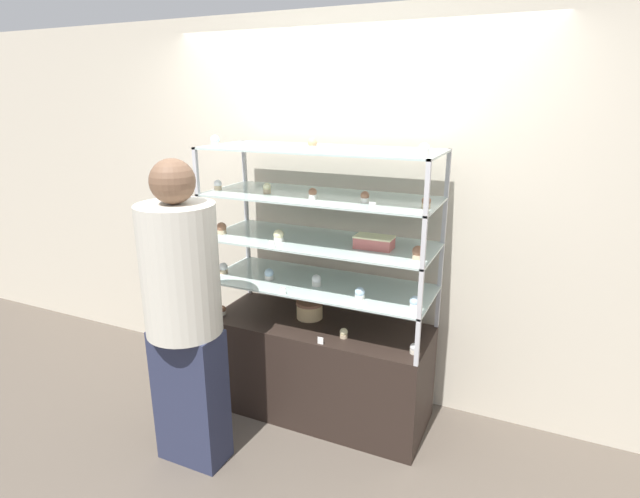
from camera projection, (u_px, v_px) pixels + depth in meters
name	position (u px, v px, depth m)	size (l,w,h in m)	color
ground_plane	(320.00, 410.00, 3.44)	(20.00, 20.00, 0.00)	brown
back_wall	(345.00, 213.00, 3.42)	(8.00, 0.05, 2.60)	beige
display_base	(320.00, 368.00, 3.34)	(1.42, 0.56, 0.66)	black
display_riser_lower	(320.00, 285.00, 3.17)	(1.42, 0.56, 0.28)	#B7B7BC
display_riser_middle	(320.00, 243.00, 3.08)	(1.42, 0.56, 0.28)	#B7B7BC
display_riser_upper	(320.00, 198.00, 3.00)	(1.42, 0.56, 0.28)	#B7B7BC
display_riser_top	(320.00, 151.00, 2.92)	(1.42, 0.56, 0.28)	#B7B7BC
layer_cake_centerpiece	(310.00, 309.00, 3.31)	(0.18, 0.18, 0.11)	#DBBC84
sheet_cake_frosted	(374.00, 242.00, 2.91)	(0.23, 0.12, 0.07)	#C66660
cupcake_0	(222.00, 310.00, 3.37)	(0.05, 0.05, 0.06)	beige
cupcake_1	(344.00, 333.00, 3.04)	(0.05, 0.05, 0.06)	#CCB28C
cupcake_2	(414.00, 349.00, 2.86)	(0.05, 0.05, 0.06)	beige
price_tag_0	(320.00, 341.00, 2.97)	(0.04, 0.00, 0.04)	white
cupcake_3	(223.00, 268.00, 3.33)	(0.06, 0.06, 0.07)	#CCB28C
cupcake_4	(269.00, 274.00, 3.22)	(0.06, 0.06, 0.07)	white
cupcake_5	(317.00, 281.00, 3.10)	(0.06, 0.06, 0.07)	white
cupcake_6	(360.00, 293.00, 2.90)	(0.06, 0.06, 0.07)	white
cupcake_7	(415.00, 302.00, 2.77)	(0.06, 0.06, 0.07)	white
price_tag_1	(283.00, 290.00, 2.98)	(0.04, 0.00, 0.04)	white
cupcake_8	(222.00, 228.00, 3.22)	(0.06, 0.06, 0.08)	#CCB28C
cupcake_9	(279.00, 236.00, 3.04)	(0.06, 0.06, 0.08)	white
cupcake_10	(418.00, 253.00, 2.72)	(0.06, 0.06, 0.08)	#CCB28C
price_tag_2	(272.00, 244.00, 2.92)	(0.04, 0.00, 0.04)	white
cupcake_11	(218.00, 185.00, 3.17)	(0.05, 0.05, 0.07)	#CCB28C
cupcake_12	(267.00, 188.00, 3.05)	(0.05, 0.05, 0.07)	#CCB28C
cupcake_13	(313.00, 194.00, 2.89)	(0.05, 0.05, 0.07)	white
cupcake_14	(365.00, 197.00, 2.79)	(0.05, 0.05, 0.07)	white
cupcake_15	(426.00, 202.00, 2.64)	(0.05, 0.05, 0.07)	#CCB28C
price_tag_3	(372.00, 206.00, 2.60)	(0.04, 0.00, 0.04)	white
cupcake_16	(215.00, 141.00, 3.06)	(0.05, 0.05, 0.06)	beige
cupcake_17	(312.00, 144.00, 2.83)	(0.05, 0.05, 0.06)	beige
cupcake_18	(424.00, 149.00, 2.55)	(0.05, 0.05, 0.06)	beige
price_tag_4	(250.00, 146.00, 2.81)	(0.04, 0.00, 0.04)	white
customer_figure	(184.00, 311.00, 2.72)	(0.41, 0.41, 1.77)	#282D47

